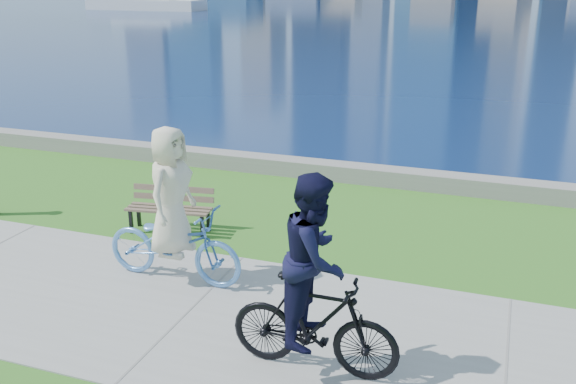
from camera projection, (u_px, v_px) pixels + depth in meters
ground at (190, 311)px, 8.50m from camera, size 320.00×320.00×0.00m
concrete_path at (190, 311)px, 8.50m from camera, size 80.00×3.50×0.02m
seawall at (324, 170)px, 13.96m from camera, size 90.00×0.50×0.35m
bay_water at (490, 11)px, 72.59m from camera, size 320.00×131.00×0.01m
ferry_near at (146, 3)px, 74.51m from camera, size 13.90×3.97×1.89m
park_bench at (171, 205)px, 11.01m from camera, size 1.52×0.72×0.76m
cyclist_woman at (173, 225)px, 9.08m from camera, size 0.77×2.13×2.28m
cyclist_man at (315, 292)px, 6.91m from camera, size 0.71×1.92×2.31m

